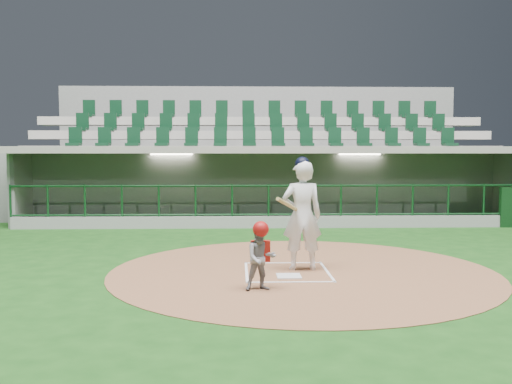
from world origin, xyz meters
TOP-DOWN VIEW (x-y plane):
  - ground at (0.00, 0.00)m, footprint 120.00×120.00m
  - dirt_circle at (0.30, -0.20)m, footprint 7.20×7.20m
  - home_plate at (0.00, -0.70)m, footprint 0.43×0.43m
  - batter_box_chalk at (0.00, -0.30)m, footprint 1.55×1.80m
  - dugout_structure at (0.13, 7.82)m, footprint 16.40×3.70m
  - seating_deck at (0.00, 10.91)m, footprint 17.00×6.72m
  - batter at (0.30, -0.10)m, footprint 0.93×0.91m
  - catcher at (-0.54, -1.67)m, footprint 0.57×0.48m

SIDE VIEW (x-z plane):
  - ground at x=0.00m, z-range 0.00..0.00m
  - dirt_circle at x=0.30m, z-range 0.00..0.01m
  - batter_box_chalk at x=0.00m, z-range 0.01..0.02m
  - home_plate at x=0.00m, z-range 0.01..0.03m
  - catcher at x=-0.54m, z-range 0.01..1.13m
  - dugout_structure at x=0.13m, z-range -0.54..2.46m
  - batter at x=0.30m, z-range 0.00..2.14m
  - seating_deck at x=0.00m, z-range -1.15..4.00m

